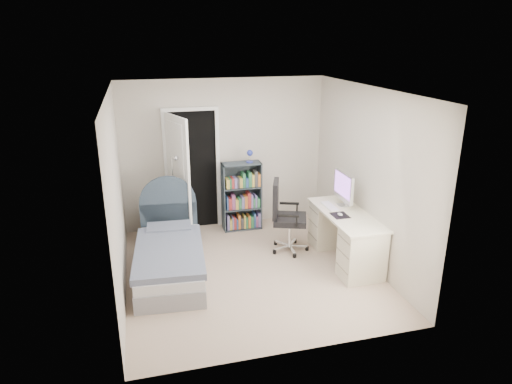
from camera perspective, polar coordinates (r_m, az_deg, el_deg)
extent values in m
cube|color=tan|center=(6.53, -0.64, -10.00)|extent=(3.40, 3.60, 0.05)
cube|color=white|center=(5.74, -0.73, 12.86)|extent=(3.40, 3.60, 0.05)
cube|color=beige|center=(7.73, -4.00, 4.79)|extent=(3.40, 0.05, 2.50)
cube|color=beige|center=(4.39, 5.18, -6.55)|extent=(3.40, 0.05, 2.50)
cube|color=beige|center=(5.86, -17.26, -0.69)|extent=(0.05, 3.60, 2.50)
cube|color=beige|center=(6.63, 13.95, 1.86)|extent=(0.05, 3.60, 2.50)
cube|color=black|center=(7.68, -7.94, 2.64)|extent=(0.80, 0.01, 2.00)
cube|color=white|center=(7.63, -11.13, 2.34)|extent=(0.06, 0.06, 2.00)
cube|color=white|center=(7.72, -4.75, 2.84)|extent=(0.06, 0.06, 2.00)
cube|color=white|center=(7.44, -8.28, 10.23)|extent=(0.92, 0.06, 0.06)
cube|color=white|center=(7.27, -9.67, 1.62)|extent=(0.29, 0.77, 2.00)
cube|color=gray|center=(6.44, -10.65, -9.32)|extent=(1.00, 1.87, 0.24)
cube|color=silver|center=(6.36, -10.75, -7.89)|extent=(0.98, 1.84, 0.14)
cube|color=slate|center=(6.23, -10.81, -7.37)|extent=(1.02, 1.61, 0.09)
cube|color=slate|center=(6.90, -10.80, -4.53)|extent=(0.67, 0.41, 0.11)
cube|color=#344250|center=(7.19, -10.77, -4.08)|extent=(0.86, 0.12, 0.72)
cylinder|color=#344250|center=(7.06, -10.94, -1.38)|extent=(0.86, 0.12, 0.86)
cylinder|color=tan|center=(7.51, -13.53, -4.04)|extent=(0.04, 0.04, 0.54)
cylinder|color=tan|center=(7.85, -13.62, -3.01)|extent=(0.04, 0.04, 0.54)
cylinder|color=tan|center=(7.52, -10.70, -3.80)|extent=(0.04, 0.04, 0.54)
cylinder|color=tan|center=(7.86, -10.92, -2.78)|extent=(0.04, 0.04, 0.54)
cube|color=tan|center=(7.59, -12.33, -1.62)|extent=(0.43, 0.43, 0.03)
cube|color=tan|center=(7.71, -12.15, -3.95)|extent=(0.39, 0.39, 0.02)
cube|color=#B24C33|center=(7.58, -12.75, -1.44)|extent=(0.17, 0.24, 0.03)
cube|color=#3F598C|center=(7.57, -12.76, -1.22)|extent=(0.16, 0.23, 0.03)
cube|color=#D8CC7F|center=(7.56, -12.78, -1.01)|extent=(0.15, 0.22, 0.03)
cylinder|color=silver|center=(7.54, -9.88, -5.84)|extent=(0.20, 0.20, 0.02)
cylinder|color=silver|center=(7.28, -10.18, -0.85)|extent=(0.02, 0.02, 1.39)
sphere|color=silver|center=(7.05, -9.97, 4.19)|extent=(0.08, 0.08, 0.08)
cube|color=#333E45|center=(7.60, -4.12, -0.73)|extent=(0.02, 0.28, 1.16)
cube|color=#333E45|center=(7.73, 0.46, -0.33)|extent=(0.02, 0.28, 1.16)
cube|color=#333E45|center=(7.49, -1.85, 3.58)|extent=(0.65, 0.28, 0.02)
cube|color=#333E45|center=(7.87, -1.76, -4.44)|extent=(0.65, 0.28, 0.02)
cube|color=#333E45|center=(7.79, -2.03, -0.21)|extent=(0.65, 0.01, 1.16)
cube|color=#333E45|center=(7.73, -1.79, -1.99)|extent=(0.61, 0.26, 0.02)
cube|color=#333E45|center=(7.61, -1.82, 0.62)|extent=(0.61, 0.26, 0.02)
cylinder|color=#222F96|center=(7.52, -0.82, 3.80)|extent=(0.11, 0.11, 0.02)
cylinder|color=silver|center=(7.50, -0.82, 4.34)|extent=(0.01, 0.01, 0.15)
sphere|color=#222F96|center=(7.45, -0.77, 4.91)|extent=(0.10, 0.10, 0.10)
cube|color=#7F72B2|center=(7.75, -3.59, -3.71)|extent=(0.04, 0.19, 0.25)
cube|color=#D8BF4C|center=(7.77, -3.26, -3.93)|extent=(0.04, 0.19, 0.18)
cube|color=#7F72B2|center=(7.77, -3.00, -3.78)|extent=(0.02, 0.19, 0.21)
cube|color=#B23333|center=(7.78, -2.74, -3.78)|extent=(0.03, 0.19, 0.21)
cube|color=#335999|center=(7.79, -2.47, -3.87)|extent=(0.03, 0.19, 0.17)
cube|color=orange|center=(7.79, -2.20, -3.61)|extent=(0.04, 0.19, 0.24)
cube|color=#3F3F3F|center=(7.81, -1.86, -3.76)|extent=(0.05, 0.19, 0.19)
cube|color=#D8BF4C|center=(7.81, -1.53, -3.61)|extent=(0.03, 0.19, 0.22)
cube|color=#337F4C|center=(7.82, -1.26, -3.71)|extent=(0.03, 0.19, 0.18)
cube|color=orange|center=(7.83, -0.96, -3.59)|extent=(0.04, 0.19, 0.21)
cube|color=#337F4C|center=(7.84, -0.60, -3.60)|extent=(0.05, 0.19, 0.19)
cube|color=#335999|center=(7.84, -0.28, -3.40)|extent=(0.03, 0.19, 0.25)
cube|color=#994C7F|center=(7.86, -0.02, -3.57)|extent=(0.03, 0.19, 0.19)
cube|color=#7F72B2|center=(7.86, 0.28, -3.33)|extent=(0.04, 0.19, 0.25)
cube|color=#335999|center=(7.62, -3.69, -1.31)|extent=(0.03, 0.19, 0.22)
cube|color=#B23333|center=(7.63, -3.36, -1.37)|extent=(0.05, 0.19, 0.19)
cube|color=#994C7F|center=(7.63, -2.93, -1.14)|extent=(0.05, 0.19, 0.25)
cube|color=#D8BF4C|center=(7.66, -2.50, -1.42)|extent=(0.05, 0.19, 0.16)
cube|color=#337F4C|center=(7.67, -2.12, -1.33)|extent=(0.05, 0.19, 0.18)
cube|color=#7F72B2|center=(7.68, -1.75, -1.22)|extent=(0.04, 0.19, 0.20)
cube|color=orange|center=(7.68, -1.37, -1.15)|extent=(0.05, 0.19, 0.21)
cube|color=#B23333|center=(7.69, -0.97, -0.94)|extent=(0.05, 0.19, 0.26)
cube|color=#7F72B2|center=(7.70, -0.63, -1.02)|extent=(0.03, 0.19, 0.22)
cube|color=#337F4C|center=(7.72, -0.37, -1.24)|extent=(0.03, 0.19, 0.15)
cube|color=#7F72B2|center=(7.72, -0.12, -1.04)|extent=(0.03, 0.19, 0.21)
cube|color=#337F4C|center=(7.74, 0.19, -1.20)|extent=(0.04, 0.19, 0.15)
cube|color=#D8BF4C|center=(7.51, -3.64, 1.12)|extent=(0.05, 0.19, 0.15)
cube|color=#337F4C|center=(7.52, -3.30, 1.17)|extent=(0.03, 0.19, 0.16)
cube|color=#B23333|center=(7.53, -3.01, 1.21)|extent=(0.04, 0.19, 0.16)
cube|color=#7F72B2|center=(7.54, -2.66, 1.23)|extent=(0.04, 0.19, 0.16)
cube|color=#3F3F3F|center=(7.54, -2.33, 1.25)|extent=(0.03, 0.19, 0.16)
cube|color=#D8BF4C|center=(7.55, -1.99, 1.27)|extent=(0.05, 0.19, 0.16)
cube|color=#337F4C|center=(7.55, -1.62, 1.57)|extent=(0.04, 0.19, 0.23)
cube|color=#335999|center=(7.58, -1.26, 1.30)|extent=(0.04, 0.19, 0.15)
cube|color=#337F4C|center=(7.58, -0.87, 1.66)|extent=(0.05, 0.19, 0.24)
cube|color=#D8BF4C|center=(7.59, -0.50, 1.55)|extent=(0.04, 0.19, 0.20)
cube|color=#3F3F3F|center=(7.60, -0.13, 1.77)|extent=(0.05, 0.19, 0.26)
cube|color=orange|center=(7.62, 0.25, 1.62)|extent=(0.04, 0.19, 0.21)
cube|color=beige|center=(6.62, 11.22, -2.76)|extent=(0.61, 1.52, 0.03)
cube|color=beige|center=(6.34, 13.10, -7.60)|extent=(0.56, 0.41, 0.71)
cube|color=beige|center=(7.21, 9.20, -3.98)|extent=(0.56, 0.41, 0.71)
cube|color=silver|center=(6.91, 10.91, -1.62)|extent=(0.16, 0.16, 0.01)
cube|color=silver|center=(6.89, 11.19, -0.69)|extent=(0.03, 0.06, 0.22)
cube|color=silver|center=(6.81, 10.91, 0.72)|extent=(0.04, 0.57, 0.41)
cube|color=#A55ADA|center=(6.79, 10.72, 0.86)|extent=(0.00, 0.51, 0.32)
cube|color=white|center=(6.82, 9.21, -1.78)|extent=(0.13, 0.41, 0.02)
cube|color=black|center=(6.52, 10.45, -2.89)|extent=(0.22, 0.26, 0.00)
ellipsoid|color=white|center=(6.52, 10.46, -2.76)|extent=(0.06, 0.10, 0.03)
cube|color=silver|center=(7.10, 5.30, -6.78)|extent=(0.28, 0.13, 0.03)
cylinder|color=black|center=(7.12, 6.39, -7.03)|extent=(0.07, 0.07, 0.06)
cube|color=silver|center=(7.22, 4.55, -6.32)|extent=(0.21, 0.25, 0.03)
cylinder|color=black|center=(7.35, 4.89, -6.11)|extent=(0.07, 0.07, 0.06)
cube|color=silver|center=(7.18, 3.32, -6.45)|extent=(0.19, 0.26, 0.03)
cylinder|color=black|center=(7.26, 2.47, -6.36)|extent=(0.07, 0.07, 0.06)
cube|color=silver|center=(7.03, 3.27, -7.00)|extent=(0.28, 0.12, 0.03)
cylinder|color=black|center=(6.98, 2.33, -7.48)|extent=(0.07, 0.07, 0.06)
cube|color=silver|center=(6.98, 4.52, -7.22)|extent=(0.05, 0.28, 0.03)
cylinder|color=black|center=(6.88, 4.85, -7.93)|extent=(0.07, 0.07, 0.06)
cylinder|color=silver|center=(7.01, 4.23, -5.19)|extent=(0.06, 0.06, 0.42)
cube|color=black|center=(6.92, 4.28, -3.44)|extent=(0.62, 0.62, 0.09)
cube|color=black|center=(6.81, 2.48, -0.87)|extent=(0.22, 0.44, 0.55)
cube|color=black|center=(6.62, 4.09, -3.01)|extent=(0.30, 0.14, 0.03)
cube|color=black|center=(7.11, 4.19, -1.43)|extent=(0.30, 0.14, 0.03)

